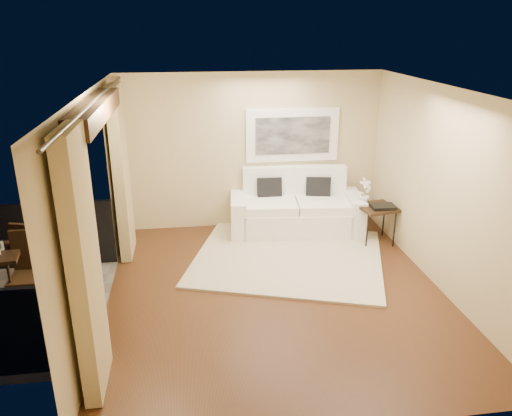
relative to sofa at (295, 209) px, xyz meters
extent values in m
plane|color=#502E17|center=(-0.72, -2.10, -0.38)|extent=(5.00, 5.00, 0.00)
plane|color=white|center=(-0.72, -2.10, 2.32)|extent=(5.00, 5.00, 0.00)
plane|color=#C7B385|center=(-0.72, 0.40, 0.97)|extent=(4.50, 0.00, 4.50)
plane|color=#C7B385|center=(-0.72, -4.60, 0.97)|extent=(4.50, 0.00, 4.50)
plane|color=#C7B385|center=(1.53, -2.10, 0.97)|extent=(0.00, 5.00, 5.00)
plane|color=#C7B385|center=(-2.97, -0.25, 0.97)|extent=(0.00, 2.70, 2.70)
plane|color=#C7B385|center=(-2.97, -3.95, 0.97)|extent=(0.00, 2.70, 2.70)
plane|color=#C7B385|center=(-2.97, -2.10, 2.17)|extent=(0.00, 2.40, 2.40)
cube|color=black|center=(-2.85, -2.10, 2.14)|extent=(0.28, 2.40, 0.22)
cube|color=#605B56|center=(-3.87, -2.10, -0.44)|extent=(1.80, 2.60, 0.12)
cube|color=black|center=(-3.87, -0.83, 0.12)|extent=(1.80, 0.06, 1.00)
cube|color=tan|center=(-2.83, -0.55, 0.94)|extent=(0.16, 0.75, 2.62)
cube|color=tan|center=(-2.83, -3.65, 0.94)|extent=(0.16, 0.75, 2.62)
cylinder|color=#4C473F|center=(-2.83, -2.10, 2.25)|extent=(0.04, 4.80, 0.04)
cube|color=white|center=(-0.01, 0.37, 1.24)|extent=(1.62, 0.05, 0.92)
cube|color=black|center=(-0.01, 0.33, 1.24)|extent=(1.30, 0.02, 0.64)
cube|color=beige|center=(-0.35, -1.11, -0.36)|extent=(3.46, 3.23, 0.04)
cube|color=white|center=(-0.01, -0.08, -0.16)|extent=(1.91, 1.14, 0.45)
cube|color=white|center=(0.03, 0.29, 0.26)|extent=(1.84, 0.41, 0.88)
cube|color=white|center=(-1.00, 0.02, -0.05)|extent=(0.35, 0.99, 0.66)
cube|color=white|center=(0.98, -0.18, -0.05)|extent=(0.35, 0.99, 0.66)
cube|color=white|center=(-0.45, -0.07, 0.14)|extent=(0.94, 0.94, 0.15)
cube|color=white|center=(0.43, -0.16, 0.14)|extent=(0.94, 0.94, 0.15)
cube|color=black|center=(-0.43, 0.18, 0.32)|extent=(0.43, 0.20, 0.44)
cube|color=black|center=(0.42, 0.09, 0.32)|extent=(0.46, 0.29, 0.44)
cube|color=black|center=(1.21, -0.68, 0.22)|extent=(0.67, 0.67, 0.04)
cylinder|color=black|center=(0.98, -0.91, -0.09)|extent=(0.03, 0.03, 0.59)
cylinder|color=black|center=(1.44, -0.91, -0.09)|extent=(0.03, 0.03, 0.59)
cylinder|color=black|center=(0.98, -0.45, -0.09)|extent=(0.03, 0.03, 0.59)
cylinder|color=black|center=(1.44, -0.45, -0.09)|extent=(0.03, 0.03, 0.59)
cube|color=black|center=(1.27, -0.77, 0.27)|extent=(0.39, 0.29, 0.05)
imported|color=white|center=(1.05, -0.51, 0.46)|extent=(0.27, 0.23, 0.44)
cylinder|color=black|center=(-4.02, -2.28, -0.01)|extent=(0.04, 0.04, 0.74)
cylinder|color=black|center=(-4.02, -1.74, -0.01)|extent=(0.04, 0.04, 0.74)
cube|color=black|center=(-3.81, -1.67, 0.12)|extent=(0.58, 0.58, 0.06)
cube|color=black|center=(-3.87, -1.88, 0.40)|extent=(0.47, 0.19, 0.61)
cylinder|color=black|center=(-3.57, -1.54, -0.14)|extent=(0.03, 0.03, 0.48)
cylinder|color=black|center=(-3.93, -1.44, -0.14)|extent=(0.03, 0.03, 0.48)
cylinder|color=black|center=(-3.68, -1.91, -0.14)|extent=(0.03, 0.03, 0.48)
cylinder|color=black|center=(-4.04, -1.80, -0.14)|extent=(0.03, 0.03, 0.48)
cube|color=black|center=(-3.84, -2.14, 0.10)|extent=(0.45, 0.45, 0.05)
cube|color=black|center=(-3.85, -1.94, 0.37)|extent=(0.45, 0.06, 0.59)
cylinder|color=black|center=(-4.02, -2.32, -0.15)|extent=(0.03, 0.03, 0.46)
cylinder|color=black|center=(-3.66, -2.32, -0.15)|extent=(0.03, 0.03, 0.46)
cylinder|color=black|center=(-4.03, -1.96, -0.15)|extent=(0.03, 0.03, 0.46)
cylinder|color=black|center=(-3.66, -1.96, -0.15)|extent=(0.03, 0.03, 0.46)
cylinder|color=silver|center=(-4.17, -1.94, 0.47)|extent=(0.06, 0.06, 0.12)
camera|label=1|loc=(-1.83, -7.98, 3.08)|focal=35.00mm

